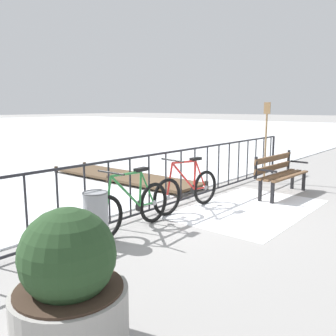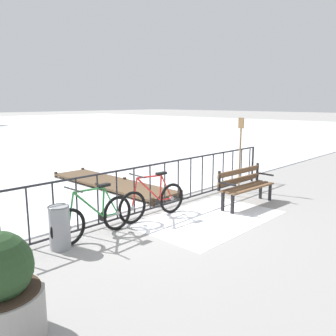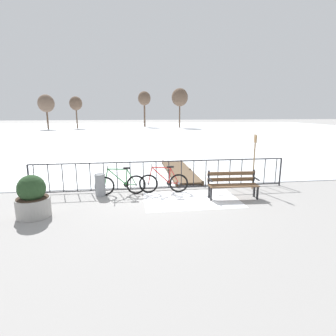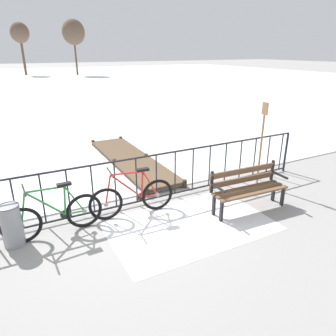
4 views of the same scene
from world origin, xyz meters
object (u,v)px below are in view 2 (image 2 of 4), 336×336
Objects in this scene: park_bench at (244,184)px; oar_upright at (240,149)px; bicycle_second at (94,218)px; bicycle_near_railing at (153,201)px; trash_bin at (60,227)px.

oar_upright is (1.10, 0.84, 0.63)m from park_bench.
bicycle_near_railing is at bearing 1.42° from bicycle_second.
park_bench is at bearing -21.45° from bicycle_near_railing.
park_bench is at bearing -12.58° from bicycle_second.
oar_upright reaches higher than bicycle_near_railing.
oar_upright reaches higher than bicycle_second.
trash_bin is at bearing 169.21° from park_bench.
oar_upright is at bearing -0.12° from bicycle_near_railing.
trash_bin is at bearing -179.79° from oar_upright.
bicycle_near_railing is 1.05× the size of park_bench.
bicycle_second is at bearing -178.58° from bicycle_near_railing.
bicycle_near_railing is 2.33× the size of trash_bin.
trash_bin is at bearing 179.15° from bicycle_second.
oar_upright is (5.40, 0.02, 0.76)m from trash_bin.
oar_upright is (4.72, 0.03, 0.77)m from bicycle_second.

